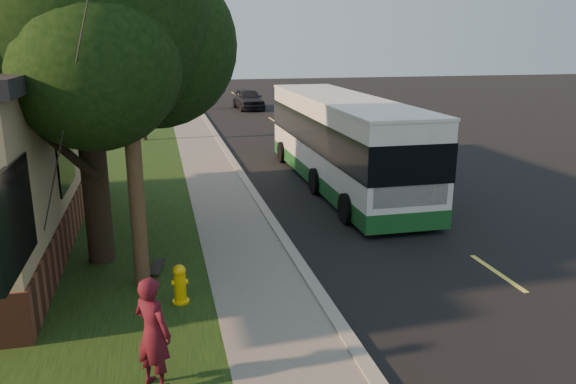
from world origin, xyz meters
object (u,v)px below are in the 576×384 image
Objects in this scene: bare_tree_near at (142,97)px; traffic_signal at (200,61)px; bare_tree_far at (153,81)px; skateboard_main at (158,267)px; utility_pole at (125,48)px; transit_bus at (341,139)px; fire_hydrant at (180,284)px; distant_car at (248,99)px; skateboarder at (153,333)px; leafy_tree at (82,19)px.

bare_tree_near is 0.78× the size of traffic_signal.
bare_tree_far is 28.42m from skateboard_main.
bare_tree_far is at bearing 89.40° from utility_pole.
transit_bus is at bearing -74.63° from bare_tree_far.
traffic_signal is at bearing 84.79° from fire_hydrant.
skateboard_main is 0.20× the size of distant_car.
traffic_signal is at bearing -50.82° from skateboarder.
utility_pole is 1.94m from leafy_tree.
bare_tree_near reaches higher than transit_bus.
distant_car is at bearing -56.08° from traffic_signal.
bare_tree_near is 12.01m from bare_tree_far.
skateboarder reaches higher than skateboard_main.
utility_pole is at bearing -90.60° from bare_tree_far.
skateboard_main is at bearing -40.95° from leafy_tree.
utility_pole is (-0.71, 0.99, 4.20)m from fire_hydrant.
utility_pole is at bearing -41.22° from skateboarder.
distant_car is at bearing -3.30° from bare_tree_far.
leafy_tree is 5.27m from skateboard_main.
bare_tree_far is 32.58m from skateboarder.
transit_bus is at bearing 35.59° from leafy_tree.
traffic_signal reaches higher than distant_car.
fire_hydrant is at bearing -125.96° from transit_bus.
skateboarder is at bearing -100.08° from fire_hydrant.
skateboard_main is (1.16, -1.01, -5.04)m from leafy_tree.
utility_pole is 5.51× the size of skateboarder.
bare_tree_far is (0.50, 12.00, -0.15)m from bare_tree_near.
bare_tree_far reaches higher than transit_bus.
skateboarder is (-6.14, -10.40, -0.68)m from transit_bus.
fire_hydrant is at bearing -55.34° from skateboarder.
fire_hydrant is 5.65m from leafy_tree.
leafy_tree is 9.08× the size of skateboard_main.
transit_bus is at bearing -84.35° from traffic_signal.
skateboarder is at bearing -104.05° from distant_car.
leafy_tree is 1.42× the size of traffic_signal.
skateboarder is at bearing -88.76° from bare_tree_near.
traffic_signal is (3.81, 33.01, -1.47)m from utility_pole.
fire_hydrant is at bearing -95.21° from traffic_signal.
traffic_signal is at bearing 48.81° from bare_tree_far.
skateboard_main is 28.73m from distant_car.
utility_pole is 0.83× the size of transit_bus.
skateboarder is at bearing -85.96° from utility_pole.
transit_bus is (2.59, -26.16, -1.59)m from traffic_signal.
transit_bus is 12.10m from skateboarder.
bare_tree_near is 2.61× the size of skateboarder.
bare_tree_near reaches higher than distant_car.
bare_tree_far is 0.37× the size of transit_bus.
traffic_signal reaches higher than skateboarder.
leafy_tree is 1.82× the size of distant_car.
distant_car is at bearing 89.08° from transit_bus.
bare_tree_far is (-0.40, 30.00, 1.57)m from fire_hydrant.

